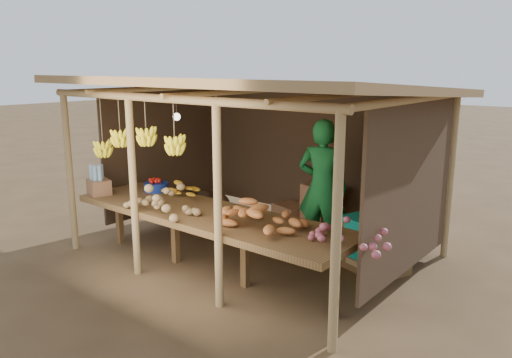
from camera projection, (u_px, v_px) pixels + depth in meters
The scene contains 13 objects.
ground at pixel (256, 252), 6.99m from camera, with size 60.00×60.00×0.00m, color brown.
stall_structure at pixel (254, 114), 6.63m from camera, with size 4.70×3.50×2.43m.
counter at pixel (207, 217), 6.10m from camera, with size 3.90×1.05×0.80m.
potato_heap at pixel (165, 197), 6.11m from camera, with size 0.94×0.57×0.36m, color #987B4E, non-canonical shape.
sweet_potato_heap at pixel (262, 209), 5.57m from camera, with size 1.08×0.65×0.36m, color #C67132, non-canonical shape.
onion_heap at pixel (348, 229), 4.91m from camera, with size 0.84×0.50×0.36m, color #BA5A66, non-canonical shape.
banana_pile at pixel (184, 184), 6.81m from camera, with size 0.57×0.34×0.35m, color gold, non-canonical shape.
tomato_basin at pixel (156, 186), 7.12m from camera, with size 0.35×0.35×0.18m.
bottle_box at pixel (99, 183), 6.92m from camera, with size 0.39×0.35×0.42m.
vendor at pixel (322, 188), 6.75m from camera, with size 0.68×0.45×1.87m, color #176A2D.
tarp_crate at pixel (377, 243), 6.27m from camera, with size 0.92×0.85×0.90m.
carton_stack at pixel (310, 213), 7.65m from camera, with size 1.14×0.54×0.79m.
burlap_sacks at pixel (212, 204), 8.54m from camera, with size 0.76×0.40×0.53m.
Camera 1 is at (4.13, -5.13, 2.54)m, focal length 35.00 mm.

